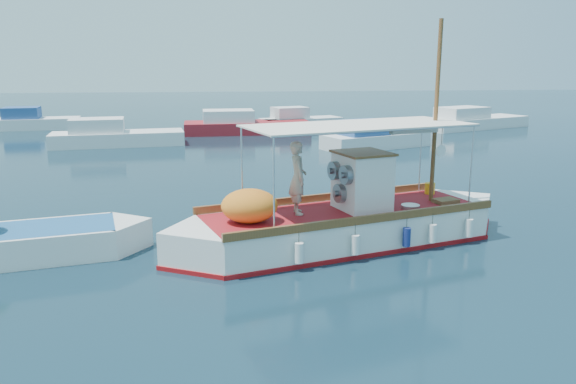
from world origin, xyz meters
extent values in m
plane|color=black|center=(0.00, 0.00, 0.00)|extent=(160.00, 160.00, 0.00)
cube|color=white|center=(0.16, -0.43, 0.35)|extent=(7.84, 4.56, 1.09)
cube|color=white|center=(-3.40, -1.52, 0.35)|extent=(2.37, 2.37, 1.09)
cube|color=white|center=(3.72, 0.67, 0.35)|extent=(2.37, 2.37, 1.09)
cube|color=maroon|center=(0.16, -0.43, 0.02)|extent=(7.96, 4.67, 0.18)
cube|color=maroon|center=(0.16, -0.43, 0.87)|extent=(7.78, 4.37, 0.06)
cube|color=brown|center=(-0.21, 0.77, 0.99)|extent=(7.24, 2.32, 0.20)
cube|color=brown|center=(0.53, -1.62, 0.99)|extent=(7.24, 2.32, 0.20)
cube|color=white|center=(0.63, -0.28, 1.64)|extent=(1.52, 1.58, 1.49)
cube|color=brown|center=(0.63, -0.28, 2.41)|extent=(1.64, 1.71, 0.06)
cylinder|color=slate|center=(0.11, -0.78, 1.94)|extent=(0.35, 0.54, 0.50)
cylinder|color=slate|center=(-0.08, -0.17, 1.94)|extent=(0.35, 0.54, 0.50)
cylinder|color=slate|center=(0.02, -0.47, 1.39)|extent=(0.35, 0.54, 0.50)
cylinder|color=brown|center=(2.81, 0.39, 3.37)|extent=(0.15, 0.15, 4.96)
cylinder|color=brown|center=(2.06, 0.16, 2.98)|extent=(1.73, 0.60, 0.08)
cylinder|color=silver|center=(-2.53, -0.11, 2.01)|extent=(0.05, 0.05, 2.23)
cylinder|color=silver|center=(-1.89, -2.20, 2.01)|extent=(0.05, 0.05, 2.23)
cylinder|color=silver|center=(2.87, 1.55, 2.01)|extent=(0.05, 0.05, 2.23)
cylinder|color=silver|center=(3.52, -0.54, 2.01)|extent=(0.05, 0.05, 2.23)
cube|color=silver|center=(0.49, -0.33, 3.15)|extent=(6.30, 4.00, 0.04)
ellipsoid|color=orange|center=(-2.40, -1.22, 1.31)|extent=(1.68, 1.54, 0.83)
cube|color=#F8AA16|center=(1.23, 0.47, 1.09)|extent=(0.29, 0.24, 0.40)
cylinder|color=#F8AA16|center=(3.08, 1.20, 1.06)|extent=(0.37, 0.37, 0.34)
cube|color=brown|center=(3.12, 0.07, 0.95)|extent=(0.75, 0.62, 0.12)
cylinder|color=#B2B2B2|center=(1.93, -0.45, 0.95)|extent=(0.62, 0.62, 0.12)
cylinder|color=white|center=(2.55, -0.78, 2.51)|extent=(0.29, 0.12, 0.30)
cylinder|color=white|center=(-1.33, -2.34, 0.45)|extent=(0.25, 0.25, 0.48)
cylinder|color=navy|center=(1.52, -1.46, 0.45)|extent=(0.25, 0.25, 0.48)
cylinder|color=white|center=(3.41, -0.88, 0.45)|extent=(0.25, 0.25, 0.48)
imported|color=#B5AB96|center=(-1.12, -0.56, 1.84)|extent=(0.49, 0.71, 1.88)
cube|color=white|center=(-8.23, -0.73, 0.27)|extent=(5.19, 2.94, 0.96)
cube|color=white|center=(-5.84, -0.19, 0.27)|extent=(1.86, 1.86, 0.96)
cube|color=#1D5489|center=(-8.23, -0.73, 0.72)|extent=(5.15, 2.73, 0.05)
cube|color=silver|center=(-9.04, 18.88, 0.30)|extent=(7.69, 3.39, 1.00)
cube|color=silver|center=(-10.14, 18.73, 1.20)|extent=(3.22, 2.43, 0.80)
cube|color=maroon|center=(-1.32, 23.78, 0.30)|extent=(8.52, 3.13, 1.00)
cube|color=silver|center=(-2.59, 23.73, 1.20)|extent=(3.46, 2.51, 0.80)
cube|color=silver|center=(5.60, 16.30, 0.30)|extent=(6.58, 4.41, 1.00)
cube|color=#284C85|center=(4.74, 15.94, 1.20)|extent=(3.01, 2.68, 0.80)
cube|color=silver|center=(15.35, 24.82, 0.30)|extent=(9.11, 5.90, 1.00)
cube|color=silver|center=(14.14, 24.29, 1.20)|extent=(4.11, 3.43, 0.80)
cube|color=silver|center=(-16.39, 28.00, 0.30)|extent=(6.22, 3.09, 1.00)
cube|color=#284C85|center=(-17.27, 27.88, 1.20)|extent=(2.63, 2.26, 0.80)
cube|color=silver|center=(2.69, 25.97, 0.30)|extent=(6.28, 3.72, 1.00)
cube|color=silver|center=(1.84, 25.70, 1.20)|extent=(2.79, 2.35, 0.80)
camera|label=1|loc=(-3.01, -14.47, 4.72)|focal=35.00mm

